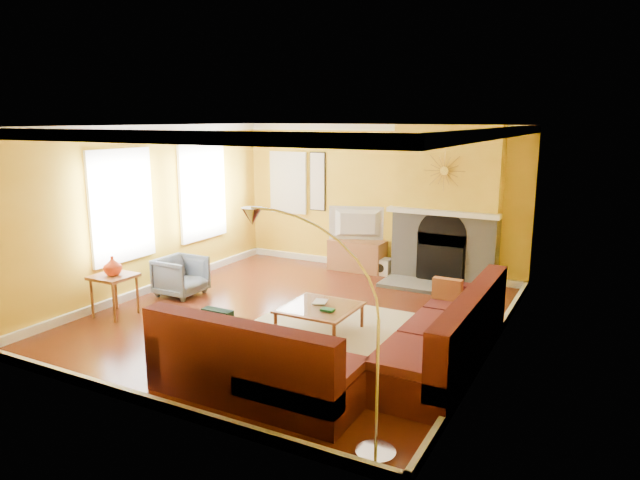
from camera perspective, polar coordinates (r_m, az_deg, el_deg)
The scene contains 27 objects.
floor at distance 8.31m, azimuth -2.36°, elevation -7.69°, with size 5.50×6.00×0.02m, color maroon.
ceiling at distance 7.83m, azimuth -2.54°, elevation 11.40°, with size 5.50×6.00×0.02m, color white.
wall_back at distance 10.63m, azimuth 5.80°, elevation 4.17°, with size 5.50×0.02×2.70m, color yellow.
wall_front at distance 5.64m, azimuth -18.14°, elevation -3.44°, with size 5.50×0.02×2.70m, color yellow.
wall_left at distance 9.64m, azimuth -16.77°, elevation 2.90°, with size 0.02×6.00×2.70m, color yellow.
wall_right at distance 7.00m, azimuth 17.43°, elevation -0.43°, with size 0.02×6.00×2.70m, color yellow.
baseboard at distance 8.29m, azimuth -2.37°, elevation -7.23°, with size 5.50×6.00×0.12m, color white, non-canonical shape.
crown_molding at distance 7.83m, azimuth -2.53°, elevation 10.89°, with size 5.50×6.00×0.12m, color white, non-canonical shape.
window_left_near at distance 10.54m, azimuth -11.71°, elevation 4.74°, with size 0.06×1.22×1.72m, color white.
window_left_far at distance 9.17m, azimuth -19.27°, elevation 3.25°, with size 0.06×1.22×1.72m, color white.
window_back at distance 11.41m, azimuth -3.18°, elevation 5.76°, with size 0.82×0.06×1.22m, color white.
wall_art at distance 11.09m, azimuth -0.26°, elevation 5.86°, with size 0.34×0.04×1.14m, color white.
fireplace at distance 10.00m, azimuth 12.53°, elevation 3.45°, with size 1.80×0.40×2.70m, color gray, non-canonical shape.
mantel at distance 9.79m, azimuth 12.12°, elevation 2.69°, with size 1.92×0.22×0.08m, color white.
hearth at distance 9.77m, azimuth 11.30°, elevation -4.64°, with size 1.80×0.70×0.06m, color gray.
sunburst at distance 9.71m, azimuth 12.32°, elevation 6.78°, with size 0.70×0.04×0.70m, color olive, non-canonical shape.
rug at distance 7.97m, azimuth 2.50°, elevation -8.45°, with size 2.40×1.80×0.02m, color beige.
sectional_sofa at distance 6.82m, azimuth 2.72°, elevation -8.11°, with size 2.99×3.50×0.90m, color #4E191A, non-canonical shape.
coffee_table at distance 7.64m, azimuth -0.03°, elevation -7.93°, with size 0.94×0.94×0.37m, color white, non-canonical shape.
media_console at distance 10.71m, azimuth 3.73°, elevation -1.53°, with size 1.04×0.47×0.57m, color #995E37.
tv at distance 10.59m, azimuth 3.78°, elevation 1.62°, with size 1.09×0.14×0.63m, color black.
subwoofer at distance 10.50m, azimuth 6.31°, elevation -2.64°, with size 0.29×0.29×0.29m, color white.
armchair at distance 9.45m, azimuth -13.72°, elevation -3.53°, with size 0.67×0.69×0.63m, color slate.
side_table at distance 8.77m, azimuth -19.82°, elevation -5.22°, with size 0.55×0.55×0.60m, color #995E37, non-canonical shape.
vase at distance 8.65m, azimuth -20.03°, elevation -2.44°, with size 0.26×0.26×0.28m, color #E24119.
book at distance 7.72m, azimuth -0.63°, elevation -6.17°, with size 0.18×0.24×0.02m, color white.
arc_lamp at distance 4.91m, azimuth -0.22°, elevation -9.19°, with size 1.30×0.36×2.03m, color silver, non-canonical shape.
Camera 1 is at (3.97, -6.75, 2.80)m, focal length 32.00 mm.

